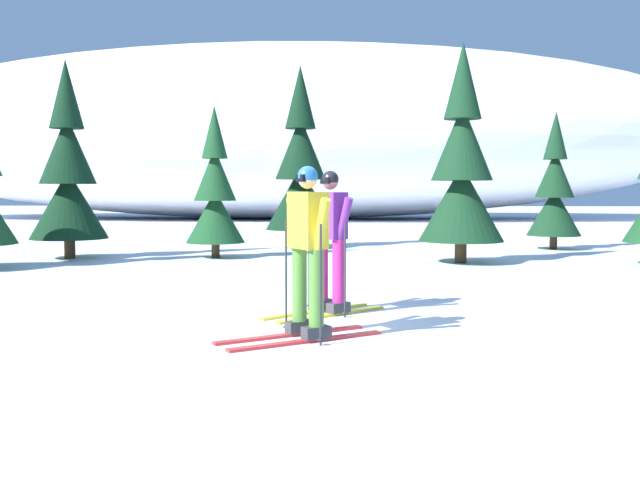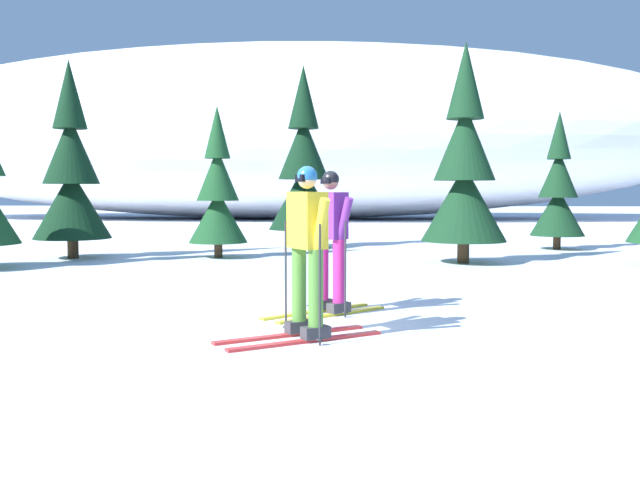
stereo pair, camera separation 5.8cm
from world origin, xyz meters
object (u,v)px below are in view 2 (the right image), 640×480
skier_purple_jacket (330,240)px  pine_tree_right (558,192)px  pine_tree_left (71,176)px  pine_tree_center (304,172)px  pine_tree_center_left (218,194)px  pine_tree_center_right (464,171)px  skier_yellow_jacket (307,248)px

skier_purple_jacket → pine_tree_right: pine_tree_right is taller
pine_tree_left → pine_tree_center: (4.87, 3.22, 0.16)m
pine_tree_center_left → pine_tree_center_right: size_ratio=0.75×
pine_tree_right → pine_tree_left: bearing=-165.4°
skier_yellow_jacket → pine_tree_center_right: 8.10m
skier_purple_jacket → pine_tree_right: bearing=60.9°
pine_tree_left → pine_tree_center_right: 8.51m
pine_tree_left → pine_tree_center_right: bearing=-3.9°
skier_purple_jacket → pine_tree_center_right: bearing=67.8°
skier_purple_jacket → pine_tree_center: 10.04m
pine_tree_center_right → pine_tree_right: 4.59m
skier_purple_jacket → pine_tree_center_right: pine_tree_center_right is taller
skier_purple_jacket → pine_tree_center_left: 7.56m
pine_tree_center → skier_purple_jacket: bearing=-83.6°
pine_tree_center_left → pine_tree_center: 3.41m
skier_yellow_jacket → skier_purple_jacket: bearing=83.1°
pine_tree_center → pine_tree_center_right: 5.24m
skier_yellow_jacket → pine_tree_center_left: bearing=107.1°
skier_yellow_jacket → pine_tree_right: 12.46m
pine_tree_center_left → pine_tree_center_right: (5.29, -0.89, 0.48)m
pine_tree_center → pine_tree_right: 6.52m
pine_tree_center → skier_yellow_jacket: bearing=-85.3°
skier_purple_jacket → pine_tree_center_left: bearing=111.7°
pine_tree_left → pine_tree_center_left: pine_tree_left is taller
pine_tree_right → skier_yellow_jacket: bearing=-116.5°
skier_purple_jacket → pine_tree_center: size_ratio=0.37×
pine_tree_center → pine_tree_center_left: bearing=-120.0°
pine_tree_center → pine_tree_center_right: pine_tree_center is taller
pine_tree_center_left → pine_tree_center: size_ratio=0.71×
skier_yellow_jacket → pine_tree_center_left: 8.88m
pine_tree_center_right → pine_tree_right: pine_tree_center_right is taller
pine_tree_right → pine_tree_center: bearing=177.8°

